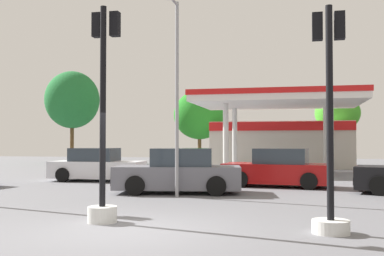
{
  "coord_description": "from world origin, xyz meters",
  "views": [
    {
      "loc": [
        3.41,
        -9.26,
        1.82
      ],
      "look_at": [
        -1.33,
        12.15,
        2.5
      ],
      "focal_mm": 43.59,
      "sensor_mm": 36.0,
      "label": 1
    }
  ],
  "objects_px": {
    "tree_2": "(337,113)",
    "car_2": "(97,166)",
    "traffic_signal_2": "(103,143)",
    "car_1": "(278,169)",
    "corner_streetlamp": "(175,77)",
    "car_0": "(179,173)",
    "traffic_signal_1": "(330,149)",
    "tree_1": "(200,115)",
    "tree_0": "(72,100)"
  },
  "relations": [
    {
      "from": "traffic_signal_2",
      "to": "tree_2",
      "type": "bearing_deg",
      "value": 74.51
    },
    {
      "from": "tree_2",
      "to": "corner_streetlamp",
      "type": "xyz_separation_m",
      "value": [
        -7.03,
        -22.02,
        -0.06
      ]
    },
    {
      "from": "traffic_signal_1",
      "to": "tree_0",
      "type": "bearing_deg",
      "value": 125.58
    },
    {
      "from": "car_1",
      "to": "tree_2",
      "type": "relative_size",
      "value": 0.84
    },
    {
      "from": "car_1",
      "to": "car_2",
      "type": "relative_size",
      "value": 1.04
    },
    {
      "from": "corner_streetlamp",
      "to": "tree_0",
      "type": "bearing_deg",
      "value": 124.03
    },
    {
      "from": "tree_1",
      "to": "tree_2",
      "type": "relative_size",
      "value": 1.15
    },
    {
      "from": "car_1",
      "to": "traffic_signal_2",
      "type": "distance_m",
      "value": 10.26
    },
    {
      "from": "car_1",
      "to": "traffic_signal_1",
      "type": "bearing_deg",
      "value": -81.95
    },
    {
      "from": "car_0",
      "to": "tree_0",
      "type": "xyz_separation_m",
      "value": [
        -14.77,
        20.8,
        4.78
      ]
    },
    {
      "from": "tree_2",
      "to": "corner_streetlamp",
      "type": "height_order",
      "value": "corner_streetlamp"
    },
    {
      "from": "corner_streetlamp",
      "to": "tree_2",
      "type": "bearing_deg",
      "value": 72.29
    },
    {
      "from": "corner_streetlamp",
      "to": "traffic_signal_1",
      "type": "bearing_deg",
      "value": -48.32
    },
    {
      "from": "car_1",
      "to": "corner_streetlamp",
      "type": "distance_m",
      "value": 6.5
    },
    {
      "from": "car_0",
      "to": "traffic_signal_1",
      "type": "relative_size",
      "value": 1.03
    },
    {
      "from": "car_2",
      "to": "tree_0",
      "type": "bearing_deg",
      "value": 120.44
    },
    {
      "from": "traffic_signal_1",
      "to": "corner_streetlamp",
      "type": "relative_size",
      "value": 0.7
    },
    {
      "from": "car_0",
      "to": "traffic_signal_2",
      "type": "height_order",
      "value": "traffic_signal_2"
    },
    {
      "from": "car_1",
      "to": "tree_0",
      "type": "relative_size",
      "value": 0.57
    },
    {
      "from": "car_1",
      "to": "traffic_signal_2",
      "type": "xyz_separation_m",
      "value": [
        -3.6,
        -9.54,
        1.1
      ]
    },
    {
      "from": "car_2",
      "to": "corner_streetlamp",
      "type": "xyz_separation_m",
      "value": [
        5.28,
        -5.67,
        3.27
      ]
    },
    {
      "from": "traffic_signal_1",
      "to": "car_0",
      "type": "bearing_deg",
      "value": 126.23
    },
    {
      "from": "traffic_signal_1",
      "to": "tree_0",
      "type": "relative_size",
      "value": 0.57
    },
    {
      "from": "tree_2",
      "to": "car_0",
      "type": "bearing_deg",
      "value": -109.5
    },
    {
      "from": "car_1",
      "to": "traffic_signal_2",
      "type": "relative_size",
      "value": 0.92
    },
    {
      "from": "tree_1",
      "to": "traffic_signal_2",
      "type": "bearing_deg",
      "value": -82.79
    },
    {
      "from": "car_0",
      "to": "corner_streetlamp",
      "type": "bearing_deg",
      "value": -80.06
    },
    {
      "from": "tree_2",
      "to": "car_1",
      "type": "bearing_deg",
      "value": -102.54
    },
    {
      "from": "car_0",
      "to": "car_2",
      "type": "height_order",
      "value": "car_0"
    },
    {
      "from": "tree_0",
      "to": "tree_2",
      "type": "height_order",
      "value": "tree_0"
    },
    {
      "from": "car_1",
      "to": "tree_0",
      "type": "distance_m",
      "value": 25.76
    },
    {
      "from": "traffic_signal_1",
      "to": "traffic_signal_2",
      "type": "xyz_separation_m",
      "value": [
        -4.98,
        0.2,
        0.12
      ]
    },
    {
      "from": "car_2",
      "to": "car_1",
      "type": "bearing_deg",
      "value": -6.97
    },
    {
      "from": "tree_2",
      "to": "corner_streetlamp",
      "type": "relative_size",
      "value": 0.83
    },
    {
      "from": "car_1",
      "to": "car_0",
      "type": "bearing_deg",
      "value": -136.94
    },
    {
      "from": "traffic_signal_1",
      "to": "tree_1",
      "type": "relative_size",
      "value": 0.74
    },
    {
      "from": "tree_1",
      "to": "car_2",
      "type": "bearing_deg",
      "value": -93.72
    },
    {
      "from": "tree_0",
      "to": "corner_streetlamp",
      "type": "height_order",
      "value": "tree_0"
    },
    {
      "from": "car_0",
      "to": "tree_1",
      "type": "xyz_separation_m",
      "value": [
        -3.83,
        22.54,
        3.43
      ]
    },
    {
      "from": "car_2",
      "to": "tree_1",
      "type": "height_order",
      "value": "tree_1"
    },
    {
      "from": "car_0",
      "to": "car_1",
      "type": "xyz_separation_m",
      "value": [
        3.42,
        3.2,
        -0.02
      ]
    },
    {
      "from": "car_2",
      "to": "tree_2",
      "type": "height_order",
      "value": "tree_2"
    },
    {
      "from": "traffic_signal_1",
      "to": "tree_2",
      "type": "bearing_deg",
      "value": 84.77
    },
    {
      "from": "car_0",
      "to": "tree_0",
      "type": "relative_size",
      "value": 0.59
    },
    {
      "from": "traffic_signal_1",
      "to": "corner_streetlamp",
      "type": "xyz_separation_m",
      "value": [
        -4.55,
        5.11,
        2.28
      ]
    },
    {
      "from": "car_2",
      "to": "tree_1",
      "type": "xyz_separation_m",
      "value": [
        1.19,
        18.31,
        3.45
      ]
    },
    {
      "from": "car_2",
      "to": "tree_1",
      "type": "bearing_deg",
      "value": 86.28
    },
    {
      "from": "tree_2",
      "to": "car_2",
      "type": "bearing_deg",
      "value": -126.99
    },
    {
      "from": "traffic_signal_1",
      "to": "car_1",
      "type": "bearing_deg",
      "value": 98.05
    },
    {
      "from": "car_2",
      "to": "traffic_signal_2",
      "type": "bearing_deg",
      "value": -65.37
    }
  ]
}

